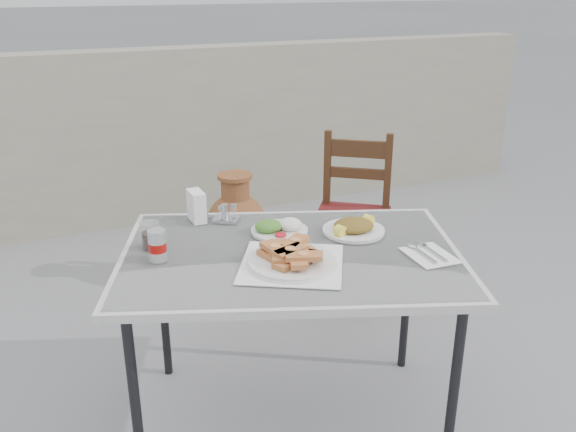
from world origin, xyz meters
name	(u,v)px	position (x,y,z in m)	size (l,w,h in m)	color
ground	(309,429)	(0.00, 0.00, 0.00)	(80.00, 80.00, 0.00)	slate
cafe_table	(291,264)	(-0.04, 0.09, 0.68)	(1.41, 1.18, 0.73)	black
pide_plate	(292,256)	(-0.08, -0.01, 0.76)	(0.46, 0.46, 0.07)	white
salad_rice_plate	(279,228)	(-0.01, 0.26, 0.75)	(0.22, 0.22, 0.05)	silver
salad_chopped_plate	(354,227)	(0.25, 0.15, 0.75)	(0.24, 0.24, 0.05)	silver
soda_can	(157,245)	(-0.49, 0.20, 0.79)	(0.06, 0.06, 0.11)	silver
cola_glass	(150,237)	(-0.49, 0.31, 0.78)	(0.07, 0.07, 0.10)	white
napkin_holder	(197,206)	(-0.27, 0.50, 0.79)	(0.07, 0.10, 0.12)	white
condiment_caddy	(227,215)	(-0.16, 0.46, 0.76)	(0.13, 0.12, 0.07)	silver
cutlery_napkin	(427,253)	(0.39, -0.12, 0.74)	(0.15, 0.20, 0.01)	white
chair	(353,214)	(0.70, 0.95, 0.45)	(0.54, 0.54, 0.87)	#33180D
terracotta_urn	(237,233)	(0.15, 1.30, 0.30)	(0.37, 0.37, 0.65)	brown
back_wall	(161,136)	(0.00, 2.50, 0.60)	(6.00, 0.25, 1.20)	gray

